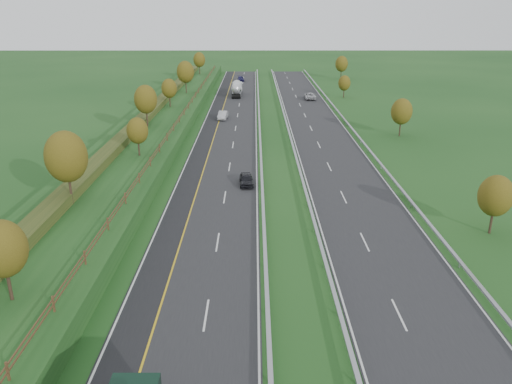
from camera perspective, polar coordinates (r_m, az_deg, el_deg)
ground at (r=77.72m, az=2.22°, el=4.63°), size 400.00×400.00×0.00m
near_carriageway at (r=82.62m, az=-3.49°, el=5.57°), size 10.50×200.00×0.04m
far_carriageway at (r=83.31m, az=7.97°, el=5.53°), size 10.50×200.00×0.04m
hard_shoulder at (r=82.92m, az=-6.09°, el=5.54°), size 3.00×200.00×0.04m
lane_markings at (r=82.37m, az=0.97°, el=5.58°), size 26.75×200.00×0.01m
embankment_left at (r=84.14m, az=-12.43°, el=6.09°), size 12.00×200.00×2.00m
hedge_left at (r=84.23m, az=-13.85°, el=7.07°), size 2.20×180.00×1.10m
fence_left at (r=82.51m, az=-9.50°, el=7.24°), size 0.12×189.06×1.20m
median_barrier_near at (r=82.34m, az=0.48°, el=5.98°), size 0.32×200.00×0.71m
median_barrier_far at (r=82.55m, az=4.04°, el=5.97°), size 0.32×200.00×0.71m
outer_barrier_far at (r=84.17m, az=11.92°, el=5.86°), size 0.32×200.00×0.71m
trees_left at (r=79.72m, az=-12.96°, el=9.23°), size 6.64×164.30×7.66m
trees_far at (r=113.07m, az=12.87°, el=11.27°), size 8.45×118.60×7.12m
road_tanker at (r=129.76m, az=-2.22°, el=11.79°), size 2.40×11.22×3.46m
car_dark_near at (r=62.53m, az=-1.12°, el=1.44°), size 1.92×4.22×1.41m
car_silver_mid at (r=101.24m, az=-3.81°, el=8.75°), size 2.00×4.83×1.56m
car_small_far at (r=156.36m, az=-1.76°, el=12.82°), size 2.24×4.90×1.39m
car_oncoming at (r=124.76m, az=6.19°, el=10.87°), size 2.84×5.80×1.58m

